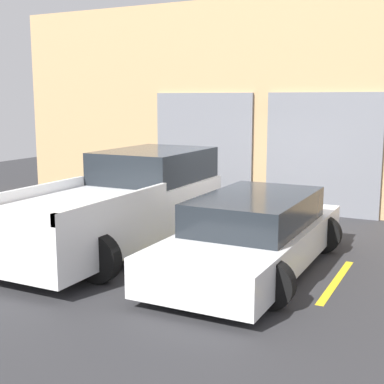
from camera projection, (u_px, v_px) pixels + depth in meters
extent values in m
plane|color=#2D2D30|center=(218.00, 236.00, 10.90)|extent=(28.00, 28.00, 0.00)
cube|color=tan|center=(273.00, 105.00, 13.36)|extent=(15.13, 0.60, 5.23)
cube|color=slate|center=(203.00, 149.00, 14.04)|extent=(2.73, 0.08, 2.92)
cube|color=slate|center=(322.00, 155.00, 12.65)|extent=(2.73, 0.08, 2.92)
cube|color=white|center=(114.00, 214.00, 9.90)|extent=(1.93, 5.41, 0.88)
cube|color=#1E2328|center=(155.00, 165.00, 11.08)|extent=(1.78, 2.43, 0.64)
cube|color=white|center=(28.00, 192.00, 9.15)|extent=(0.08, 2.97, 0.18)
cube|color=white|center=(117.00, 202.00, 8.33)|extent=(0.08, 2.97, 0.18)
cube|color=white|center=(3.00, 214.00, 7.46)|extent=(1.93, 0.08, 0.18)
cylinder|color=black|center=(126.00, 208.00, 11.80)|extent=(0.76, 0.22, 0.76)
cylinder|color=black|center=(196.00, 216.00, 11.04)|extent=(0.76, 0.22, 0.76)
cylinder|color=black|center=(13.00, 244.00, 8.85)|extent=(0.76, 0.22, 0.76)
cylinder|color=black|center=(97.00, 258.00, 8.09)|extent=(0.76, 0.22, 0.76)
cube|color=white|center=(253.00, 243.00, 8.73)|extent=(1.81, 4.79, 0.56)
cube|color=#1E2328|center=(256.00, 210.00, 8.74)|extent=(1.59, 2.63, 0.51)
cylinder|color=black|center=(241.00, 225.00, 10.40)|extent=(0.67, 0.22, 0.67)
cylinder|color=black|center=(322.00, 234.00, 9.70)|extent=(0.67, 0.22, 0.67)
cylinder|color=black|center=(166.00, 267.00, 7.79)|extent=(0.67, 0.22, 0.67)
cylinder|color=black|center=(270.00, 284.00, 7.09)|extent=(0.67, 0.22, 0.67)
cube|color=gold|center=(58.00, 239.00, 10.62)|extent=(0.12, 2.20, 0.01)
cube|color=gold|center=(179.00, 258.00, 9.41)|extent=(0.12, 2.20, 0.01)
cube|color=gold|center=(336.00, 281.00, 8.19)|extent=(0.12, 2.20, 0.01)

